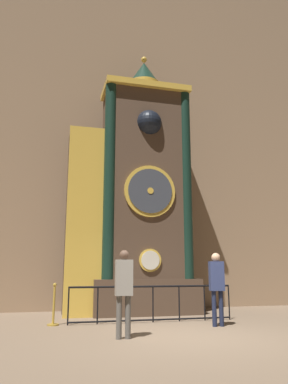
# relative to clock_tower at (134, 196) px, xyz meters

# --- Properties ---
(ground_plane) EXTENTS (28.00, 28.00, 0.00)m
(ground_plane) POSITION_rel_clock_tower_xyz_m (0.19, -4.16, -3.66)
(ground_plane) COLOR #75604C
(cathedral_back_wall) EXTENTS (24.00, 0.32, 14.28)m
(cathedral_back_wall) POSITION_rel_clock_tower_xyz_m (0.10, 1.49, 3.47)
(cathedral_back_wall) COLOR #997A5B
(cathedral_back_wall) RESTS_ON ground_plane
(clock_tower) EXTENTS (4.12, 1.84, 8.67)m
(clock_tower) POSITION_rel_clock_tower_xyz_m (0.00, 0.00, 0.00)
(clock_tower) COLOR brown
(clock_tower) RESTS_ON ground_plane
(railing_fence) EXTENTS (4.34, 0.05, 0.92)m
(railing_fence) POSITION_rel_clock_tower_xyz_m (0.10, -1.88, -3.14)
(railing_fence) COLOR black
(railing_fence) RESTS_ON ground_plane
(visitor_near) EXTENTS (0.35, 0.24, 1.71)m
(visitor_near) POSITION_rel_clock_tower_xyz_m (-1.10, -4.00, -2.64)
(visitor_near) COLOR #58554F
(visitor_near) RESTS_ON ground_plane
(visitor_far) EXTENTS (0.37, 0.28, 1.72)m
(visitor_far) POSITION_rel_clock_tower_xyz_m (1.40, -2.97, -2.62)
(visitor_far) COLOR #1B213A
(visitor_far) RESTS_ON ground_plane
(stanchion_post) EXTENTS (0.28, 0.28, 1.00)m
(stanchion_post) POSITION_rel_clock_tower_xyz_m (-2.39, -1.82, -3.34)
(stanchion_post) COLOR #B28E33
(stanchion_post) RESTS_ON ground_plane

